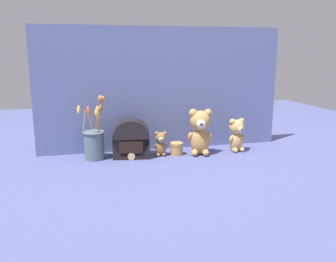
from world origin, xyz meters
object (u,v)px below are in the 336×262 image
teddy_bear_small (161,143)px  decorative_tin_tall (177,148)px  teddy_bear_large (200,131)px  teddy_bear_medium (237,134)px  flower_vase (94,141)px  vintage_radio (131,141)px

teddy_bear_small → decorative_tin_tall: 0.10m
teddy_bear_large → decorative_tin_tall: (-0.13, 0.03, -0.10)m
teddy_bear_medium → decorative_tin_tall: size_ratio=2.63×
flower_vase → decorative_tin_tall: bearing=-2.7°
teddy_bear_medium → decorative_tin_tall: bearing=177.7°
teddy_bear_large → teddy_bear_small: bearing=173.1°
teddy_bear_small → teddy_bear_large: bearing=-6.9°
teddy_bear_medium → flower_vase: size_ratio=0.56×
flower_vase → vintage_radio: (0.20, -0.00, -0.01)m
vintage_radio → teddy_bear_medium: bearing=-2.9°
teddy_bear_medium → vintage_radio: vintage_radio is taller
teddy_bear_small → flower_vase: flower_vase is taller
teddy_bear_large → flower_vase: flower_vase is taller
teddy_bear_large → teddy_bear_small: teddy_bear_large is taller
vintage_radio → flower_vase: bearing=178.6°
teddy_bear_large → vintage_radio: bearing=173.4°
teddy_bear_medium → decorative_tin_tall: teddy_bear_medium is taller
flower_vase → decorative_tin_tall: 0.47m
teddy_bear_large → teddy_bear_medium: bearing=3.5°
teddy_bear_large → teddy_bear_medium: size_ratio=1.34×
teddy_bear_small → decorative_tin_tall: teddy_bear_small is taller
teddy_bear_small → decorative_tin_tall: bearing=1.2°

